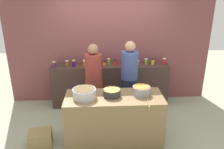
# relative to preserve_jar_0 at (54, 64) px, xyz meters

# --- Properties ---
(ground) EXTENTS (12.00, 12.00, 0.00)m
(ground) POSITION_rel_preserve_jar_0_xyz_m (1.25, -1.05, -1.05)
(ground) COLOR #9BA187
(storefront_wall) EXTENTS (4.80, 0.12, 3.00)m
(storefront_wall) POSITION_rel_preserve_jar_0_xyz_m (1.25, 0.40, 0.45)
(storefront_wall) COLOR brown
(storefront_wall) RESTS_ON ground
(display_shelf) EXTENTS (2.70, 0.36, 0.99)m
(display_shelf) POSITION_rel_preserve_jar_0_xyz_m (1.25, 0.05, -0.56)
(display_shelf) COLOR #402C27
(display_shelf) RESTS_ON ground
(prep_table) EXTENTS (1.70, 0.70, 0.89)m
(prep_table) POSITION_rel_preserve_jar_0_xyz_m (1.25, -1.35, -0.61)
(prep_table) COLOR brown
(prep_table) RESTS_ON ground
(preserve_jar_0) EXTENTS (0.08, 0.08, 0.13)m
(preserve_jar_0) POSITION_rel_preserve_jar_0_xyz_m (0.00, 0.00, 0.00)
(preserve_jar_0) COLOR #592157
(preserve_jar_0) RESTS_ON display_shelf
(preserve_jar_1) EXTENTS (0.07, 0.07, 0.14)m
(preserve_jar_1) POSITION_rel_preserve_jar_0_xyz_m (0.28, 0.03, 0.01)
(preserve_jar_1) COLOR brown
(preserve_jar_1) RESTS_ON display_shelf
(preserve_jar_2) EXTENTS (0.08, 0.08, 0.15)m
(preserve_jar_2) POSITION_rel_preserve_jar_0_xyz_m (0.43, 0.02, 0.01)
(preserve_jar_2) COLOR #460F5A
(preserve_jar_2) RESTS_ON display_shelf
(preserve_jar_3) EXTENTS (0.08, 0.08, 0.13)m
(preserve_jar_3) POSITION_rel_preserve_jar_0_xyz_m (0.67, 0.09, 0.00)
(preserve_jar_3) COLOR orange
(preserve_jar_3) RESTS_ON display_shelf
(preserve_jar_4) EXTENTS (0.09, 0.09, 0.14)m
(preserve_jar_4) POSITION_rel_preserve_jar_0_xyz_m (0.91, 0.02, 0.01)
(preserve_jar_4) COLOR olive
(preserve_jar_4) RESTS_ON display_shelf
(preserve_jar_5) EXTENTS (0.09, 0.09, 0.10)m
(preserve_jar_5) POSITION_rel_preserve_jar_0_xyz_m (1.12, 0.07, -0.01)
(preserve_jar_5) COLOR orange
(preserve_jar_5) RESTS_ON display_shelf
(preserve_jar_6) EXTENTS (0.07, 0.07, 0.15)m
(preserve_jar_6) POSITION_rel_preserve_jar_0_xyz_m (1.23, 0.11, 0.01)
(preserve_jar_6) COLOR olive
(preserve_jar_6) RESTS_ON display_shelf
(preserve_jar_7) EXTENTS (0.08, 0.08, 0.14)m
(preserve_jar_7) POSITION_rel_preserve_jar_0_xyz_m (1.36, 0.03, 0.01)
(preserve_jar_7) COLOR #AF3623
(preserve_jar_7) RESTS_ON display_shelf
(preserve_jar_8) EXTENTS (0.08, 0.08, 0.12)m
(preserve_jar_8) POSITION_rel_preserve_jar_0_xyz_m (1.52, -0.02, -0.01)
(preserve_jar_8) COLOR #AB2414
(preserve_jar_8) RESTS_ON display_shelf
(preserve_jar_9) EXTENTS (0.07, 0.07, 0.11)m
(preserve_jar_9) POSITION_rel_preserve_jar_0_xyz_m (1.89, 0.06, -0.01)
(preserve_jar_9) COLOR orange
(preserve_jar_9) RESTS_ON display_shelf
(preserve_jar_10) EXTENTS (0.07, 0.07, 0.14)m
(preserve_jar_10) POSITION_rel_preserve_jar_0_xyz_m (2.09, 0.10, 0.00)
(preserve_jar_10) COLOR #669B26
(preserve_jar_10) RESTS_ON display_shelf
(preserve_jar_11) EXTENTS (0.07, 0.07, 0.14)m
(preserve_jar_11) POSITION_rel_preserve_jar_0_xyz_m (2.24, 0.06, 0.01)
(preserve_jar_11) COLOR gold
(preserve_jar_11) RESTS_ON display_shelf
(preserve_jar_12) EXTENTS (0.08, 0.08, 0.13)m
(preserve_jar_12) POSITION_rel_preserve_jar_0_xyz_m (2.52, 0.12, 0.00)
(preserve_jar_12) COLOR red
(preserve_jar_12) RESTS_ON display_shelf
(cooking_pot_left) EXTENTS (0.39, 0.39, 0.17)m
(cooking_pot_left) POSITION_rel_preserve_jar_0_xyz_m (0.75, -1.37, -0.08)
(cooking_pot_left) COLOR #B7B7BC
(cooking_pot_left) RESTS_ON prep_table
(cooking_pot_center) EXTENTS (0.30, 0.30, 0.13)m
(cooking_pot_center) POSITION_rel_preserve_jar_0_xyz_m (1.22, -1.33, -0.10)
(cooking_pot_center) COLOR #2D2D2D
(cooking_pot_center) RESTS_ON prep_table
(cooking_pot_right) EXTENTS (0.31, 0.31, 0.15)m
(cooking_pot_right) POSITION_rel_preserve_jar_0_xyz_m (1.74, -1.29, -0.09)
(cooking_pot_right) COLOR gray
(cooking_pot_right) RESTS_ON prep_table
(wooden_spoon) EXTENTS (0.04, 0.29, 0.02)m
(wooden_spoon) POSITION_rel_preserve_jar_0_xyz_m (1.79, -1.65, -0.15)
(wooden_spoon) COLOR #9E703D
(wooden_spoon) RESTS_ON prep_table
(cook_with_tongs) EXTENTS (0.35, 0.35, 1.65)m
(cook_with_tongs) POSITION_rel_preserve_jar_0_xyz_m (0.89, -0.61, -0.31)
(cook_with_tongs) COLOR brown
(cook_with_tongs) RESTS_ON ground
(cook_in_cap) EXTENTS (0.35, 0.35, 1.68)m
(cook_in_cap) POSITION_rel_preserve_jar_0_xyz_m (1.62, -0.57, -0.29)
(cook_in_cap) COLOR #172030
(cook_in_cap) RESTS_ON ground
(bread_crate) EXTENTS (0.44, 0.38, 0.28)m
(bread_crate) POSITION_rel_preserve_jar_0_xyz_m (-0.06, -1.44, -0.91)
(bread_crate) COLOR olive
(bread_crate) RESTS_ON ground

